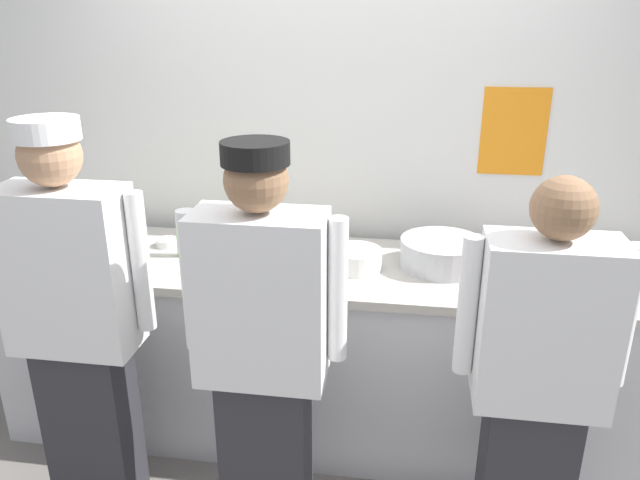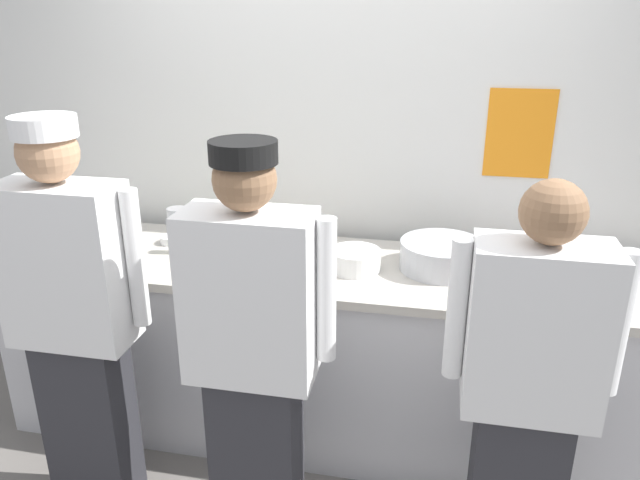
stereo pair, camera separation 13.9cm
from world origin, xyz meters
The scene contains 16 objects.
ground_plane centered at (0.00, 0.00, 0.00)m, with size 9.00×9.00×0.00m, color slate.
wall_back centered at (0.00, 0.89, 1.35)m, with size 4.95×0.11×2.69m.
prep_counter centered at (0.00, 0.39, 0.47)m, with size 3.16×0.74×0.93m.
chef_near_left centered at (-0.86, -0.29, 0.91)m, with size 0.61×0.24×1.70m.
chef_center centered at (-0.11, -0.35, 0.89)m, with size 0.60×0.24×1.66m.
chef_far_right centered at (0.86, -0.32, 0.83)m, with size 0.58×0.24×1.57m.
plate_stack_front centered at (0.16, 0.35, 0.98)m, with size 0.23×0.23×0.10m.
plate_stack_rear centered at (-0.13, 0.40, 0.97)m, with size 0.23×0.23×0.08m.
mixing_bowl_steel centered at (0.55, 0.44, 1.00)m, with size 0.38×0.38×0.13m, color #B7BABF.
sheet_tray centered at (1.04, 0.42, 0.94)m, with size 0.49×0.29×0.02m, color #B7BABF.
squeeze_bottle_primary centered at (0.82, 0.18, 1.03)m, with size 0.06×0.06×0.21m.
squeeze_bottle_secondary centered at (-0.68, 0.39, 1.03)m, with size 0.05×0.05×0.21m.
squeeze_bottle_spare centered at (-0.43, 0.50, 1.02)m, with size 0.06×0.06×0.19m.
ramekin_yellow_sauce centered at (-0.81, 0.50, 0.95)m, with size 0.11×0.11×0.04m.
ramekin_orange_sauce centered at (-0.29, 0.56, 0.95)m, with size 0.10×0.10×0.04m.
deli_cup centered at (-0.96, 0.26, 0.98)m, with size 0.09×0.09×0.09m, color white.
Camera 2 is at (0.52, -2.19, 2.05)m, focal length 34.18 mm.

